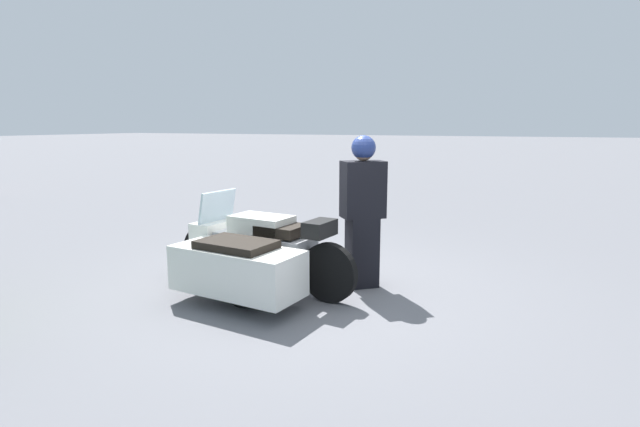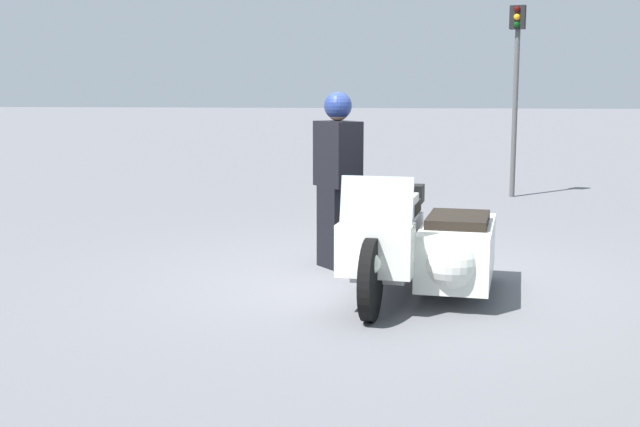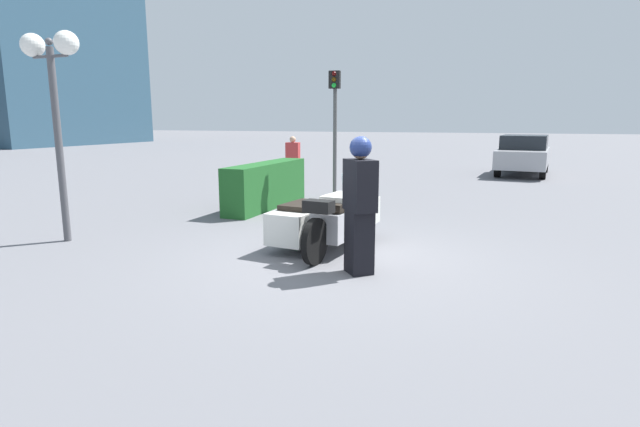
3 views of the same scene
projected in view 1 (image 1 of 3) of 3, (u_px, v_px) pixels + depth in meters
name	position (u px, v px, depth m)	size (l,w,h in m)	color
ground_plane	(319.00, 291.00, 6.06)	(160.00, 160.00, 0.00)	slate
police_motorcycle	(243.00, 256.00, 5.81)	(2.55, 1.44, 1.17)	black
officer_rider	(363.00, 208.00, 6.09)	(0.59, 0.56, 1.87)	black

